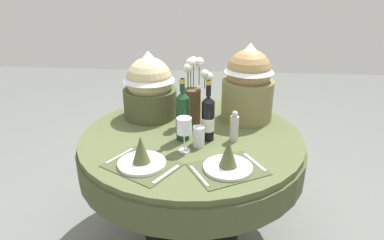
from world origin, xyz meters
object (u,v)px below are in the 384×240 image
Objects in this scene: gift_tub_back_left at (149,83)px; gift_tub_back_right at (248,80)px; dining_table at (192,153)px; flower_vase at (194,94)px; tumbler_near_left at (199,136)px; place_setting_left at (141,157)px; wine_glass_left at (184,127)px; pepper_mill at (234,127)px; wine_bottle_right at (183,116)px; place_setting_right at (228,161)px; wine_bottle_left at (208,118)px.

gift_tub_back_right reaches higher than gift_tub_back_left.
flower_vase is (-0.00, 0.17, 0.32)m from dining_table.
dining_table is 11.54× the size of tumbler_near_left.
gift_tub_back_right is (0.63, 0.01, 0.04)m from gift_tub_back_left.
place_setting_left is 2.22× the size of wine_glass_left.
tumbler_near_left is at bearing 41.30° from place_setting_left.
place_setting_left is at bearing -138.71° from wine_glass_left.
pepper_mill is (0.19, 0.08, 0.02)m from tumbler_near_left.
place_setting_right is at bearing -50.81° from wine_bottle_right.
gift_tub_back_left is 0.63m from gift_tub_back_right.
tumbler_near_left is 0.56m from gift_tub_back_left.
flower_vase is 3.63× the size of tumbler_near_left.
wine_bottle_right is at bearing 142.16° from tumbler_near_left.
pepper_mill is at bearing -104.78° from gift_tub_back_right.
place_setting_left is 0.37m from wine_bottle_right.
place_setting_left is 3.70× the size of tumbler_near_left.
wine_bottle_left is (0.31, 0.32, 0.09)m from place_setting_left.
flower_vase is 1.16× the size of wine_bottle_right.
gift_tub_back_left is (-0.25, 0.33, 0.08)m from wine_bottle_right.
wine_bottle_left is 1.95× the size of pepper_mill.
place_setting_left is 2.36× the size of pepper_mill.
tumbler_near_left is at bearing -69.59° from dining_table.
gift_tub_back_left reaches higher than place_setting_left.
place_setting_right is 3.69× the size of tumbler_near_left.
place_setting_right is at bearing -36.94° from wine_glass_left.
wine_bottle_left is 0.98× the size of wine_bottle_right.
flower_vase is 0.96× the size of gift_tub_back_left.
tumbler_near_left is at bearing 123.71° from place_setting_right.
wine_bottle_left is 0.16m from pepper_mill.
pepper_mill reaches higher than dining_table.
dining_table is 3.13× the size of place_setting_right.
place_setting_left is 0.88m from gift_tub_back_right.
dining_table is 0.53m from gift_tub_back_left.
pepper_mill is (0.29, 0.01, -0.06)m from wine_bottle_right.
dining_table is at bearing 151.37° from wine_bottle_left.
dining_table is 0.34m from wine_glass_left.
wine_glass_left is at bearing -126.40° from gift_tub_back_right.
place_setting_left is 1.00× the size of place_setting_right.
dining_table is at bearing 84.01° from wine_glass_left.
tumbler_near_left is at bearing -156.37° from pepper_mill.
pepper_mill is (0.25, -0.22, -0.11)m from flower_vase.
gift_tub_back_right is at bearing 42.18° from wine_bottle_right.
wine_glass_left reaches higher than pepper_mill.
wine_bottle_right is (-0.25, 0.31, 0.10)m from place_setting_right.
place_setting_right is 0.30m from wine_glass_left.
wine_glass_left is (0.19, 0.17, 0.10)m from place_setting_left.
place_setting_right is 0.29m from tumbler_near_left.
gift_tub_back_left is at bearing 161.35° from flower_vase.
dining_table is 0.28m from wine_bottle_left.
wine_bottle_right is 0.15m from tumbler_near_left.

